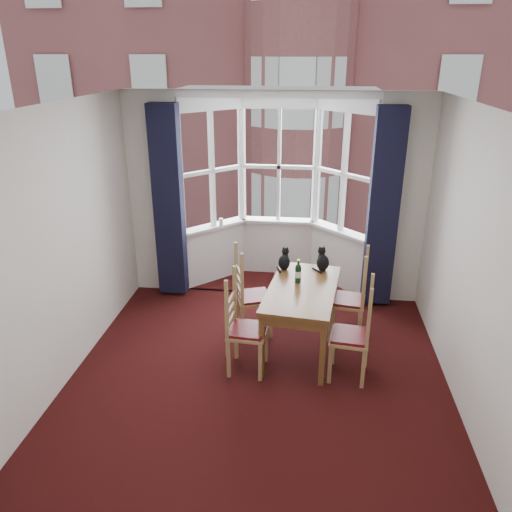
# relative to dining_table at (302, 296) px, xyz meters

# --- Properties ---
(floor) EXTENTS (4.50, 4.50, 0.00)m
(floor) POSITION_rel_dining_table_xyz_m (-0.43, -0.81, -0.69)
(floor) COLOR black
(floor) RESTS_ON ground
(ceiling) EXTENTS (4.50, 4.50, 0.00)m
(ceiling) POSITION_rel_dining_table_xyz_m (-0.43, -0.81, 2.11)
(ceiling) COLOR white
(ceiling) RESTS_ON floor
(wall_left) EXTENTS (0.00, 4.50, 4.50)m
(wall_left) POSITION_rel_dining_table_xyz_m (-2.43, -0.81, 0.71)
(wall_left) COLOR silver
(wall_left) RESTS_ON floor
(wall_right) EXTENTS (0.00, 4.50, 4.50)m
(wall_right) POSITION_rel_dining_table_xyz_m (1.57, -0.81, 0.71)
(wall_right) COLOR silver
(wall_right) RESTS_ON floor
(wall_near) EXTENTS (4.00, 0.00, 4.00)m
(wall_near) POSITION_rel_dining_table_xyz_m (-0.43, -3.06, 0.71)
(wall_near) COLOR silver
(wall_near) RESTS_ON floor
(wall_back_pier_left) EXTENTS (0.70, 0.12, 2.80)m
(wall_back_pier_left) POSITION_rel_dining_table_xyz_m (-2.08, 1.44, 0.71)
(wall_back_pier_left) COLOR silver
(wall_back_pier_left) RESTS_ON floor
(wall_back_pier_right) EXTENTS (0.70, 0.12, 2.80)m
(wall_back_pier_right) POSITION_rel_dining_table_xyz_m (1.22, 1.44, 0.71)
(wall_back_pier_right) COLOR silver
(wall_back_pier_right) RESTS_ON floor
(bay_window) EXTENTS (2.76, 0.94, 2.80)m
(bay_window) POSITION_rel_dining_table_xyz_m (-0.43, 1.94, 0.71)
(bay_window) COLOR white
(bay_window) RESTS_ON floor
(curtain_left) EXTENTS (0.38, 0.22, 2.60)m
(curtain_left) POSITION_rel_dining_table_xyz_m (-1.85, 1.26, 0.66)
(curtain_left) COLOR black
(curtain_left) RESTS_ON floor
(curtain_right) EXTENTS (0.38, 0.22, 2.60)m
(curtain_right) POSITION_rel_dining_table_xyz_m (0.99, 1.26, 0.66)
(curtain_right) COLOR black
(curtain_right) RESTS_ON floor
(dining_table) EXTENTS (0.90, 1.46, 0.79)m
(dining_table) POSITION_rel_dining_table_xyz_m (0.00, 0.00, 0.00)
(dining_table) COLOR brown
(dining_table) RESTS_ON floor
(chair_left_near) EXTENTS (0.43, 0.45, 0.92)m
(chair_left_near) POSITION_rel_dining_table_xyz_m (-0.65, -0.48, -0.21)
(chair_left_near) COLOR #A4814F
(chair_left_near) RESTS_ON floor
(chair_left_far) EXTENTS (0.52, 0.53, 0.92)m
(chair_left_far) POSITION_rel_dining_table_xyz_m (-0.67, 0.27, -0.21)
(chair_left_far) COLOR #A4814F
(chair_left_far) RESTS_ON floor
(chair_right_near) EXTENTS (0.45, 0.47, 0.92)m
(chair_right_near) POSITION_rel_dining_table_xyz_m (0.61, -0.49, -0.21)
(chair_right_near) COLOR #A4814F
(chair_right_near) RESTS_ON floor
(chair_right_far) EXTENTS (0.46, 0.48, 0.92)m
(chair_right_far) POSITION_rel_dining_table_xyz_m (0.63, 0.33, -0.21)
(chair_right_far) COLOR #A4814F
(chair_right_far) RESTS_ON floor
(cat_left) EXTENTS (0.16, 0.21, 0.27)m
(cat_left) POSITION_rel_dining_table_xyz_m (-0.23, 0.50, 0.21)
(cat_left) COLOR black
(cat_left) RESTS_ON dining_table
(cat_right) EXTENTS (0.19, 0.24, 0.29)m
(cat_right) POSITION_rel_dining_table_xyz_m (0.23, 0.53, 0.21)
(cat_right) COLOR black
(cat_right) RESTS_ON dining_table
(wine_bottle) EXTENTS (0.07, 0.07, 0.28)m
(wine_bottle) POSITION_rel_dining_table_xyz_m (-0.06, 0.13, 0.22)
(wine_bottle) COLOR black
(wine_bottle) RESTS_ON dining_table
(candle_tall) EXTENTS (0.06, 0.06, 0.11)m
(candle_tall) POSITION_rel_dining_table_xyz_m (-1.24, 1.79, 0.24)
(candle_tall) COLOR white
(candle_tall) RESTS_ON bay_window
(street) EXTENTS (80.00, 80.00, 0.00)m
(street) POSITION_rel_dining_table_xyz_m (-0.43, 31.44, -6.69)
(street) COLOR #333335
(street) RESTS_ON ground
(tenement_building) EXTENTS (18.40, 7.80, 15.20)m
(tenement_building) POSITION_rel_dining_table_xyz_m (-0.43, 13.20, 0.91)
(tenement_building) COLOR #934D4C
(tenement_building) RESTS_ON street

